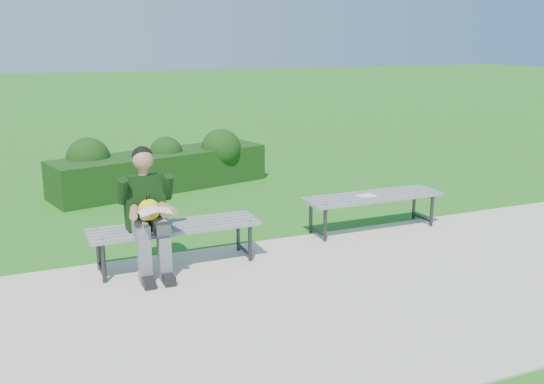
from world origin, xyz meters
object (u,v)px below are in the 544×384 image
at_px(bench_left, 175,230).
at_px(seated_boy, 147,208).
at_px(hedge, 161,166).
at_px(bench_right, 373,199).
at_px(paper_sheet, 366,196).

bearing_deg(bench_left, seated_boy, -162.85).
height_order(hedge, bench_left, hedge).
bearing_deg(bench_right, bench_left, -174.24).
xyz_separation_m(hedge, seated_boy, (-0.97, -3.64, 0.33)).
height_order(bench_left, paper_sheet, bench_left).
distance_m(bench_right, paper_sheet, 0.12).
xyz_separation_m(bench_right, seated_boy, (-2.92, -0.36, 0.30)).
height_order(bench_right, seated_boy, seated_boy).
distance_m(bench_right, seated_boy, 2.96).
height_order(seated_boy, paper_sheet, seated_boy).
bearing_deg(hedge, paper_sheet, -60.53).
bearing_deg(bench_right, seated_boy, -173.03).
height_order(bench_left, bench_right, same).
relative_size(hedge, bench_right, 2.03).
distance_m(seated_boy, paper_sheet, 2.86).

